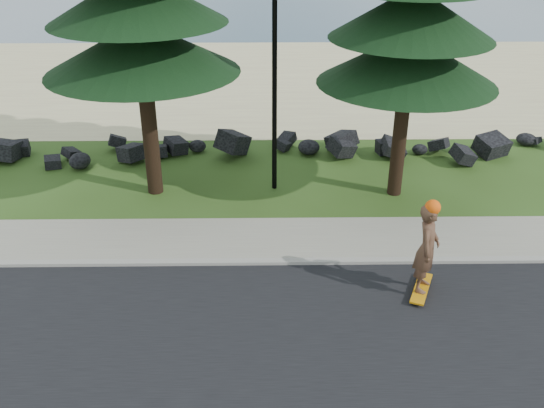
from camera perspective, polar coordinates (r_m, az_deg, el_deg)
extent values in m
plane|color=#2C4716|center=(15.27, 0.43, -3.77)|extent=(160.00, 160.00, 0.00)
cube|color=black|center=(11.67, 0.89, -15.38)|extent=(160.00, 7.00, 0.02)
cube|color=#A09C90|center=(14.48, 0.50, -5.47)|extent=(160.00, 0.20, 0.10)
cube|color=gray|center=(15.42, 0.41, -3.26)|extent=(160.00, 2.00, 0.08)
cube|color=#C5B583|center=(28.64, -0.18, 11.61)|extent=(160.00, 15.00, 0.01)
cylinder|color=black|center=(16.69, 0.25, 13.96)|extent=(0.14, 0.14, 8.00)
cube|color=orange|center=(13.89, 13.88, -7.70)|extent=(0.75, 1.25, 0.04)
imported|color=brown|center=(13.33, 14.39, -4.04)|extent=(0.74, 0.88, 2.05)
sphere|color=#FF580E|center=(12.85, 14.89, -0.31)|extent=(0.33, 0.33, 0.33)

